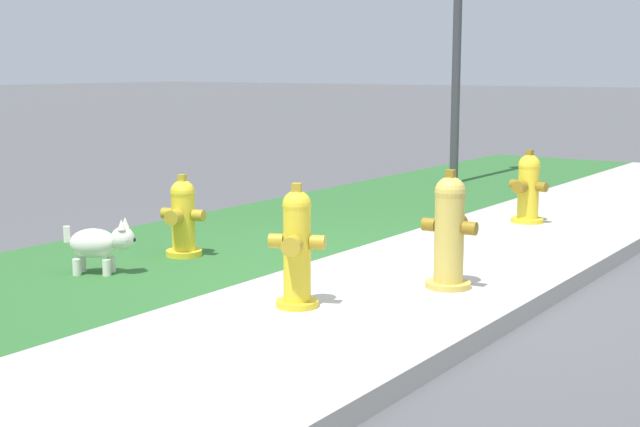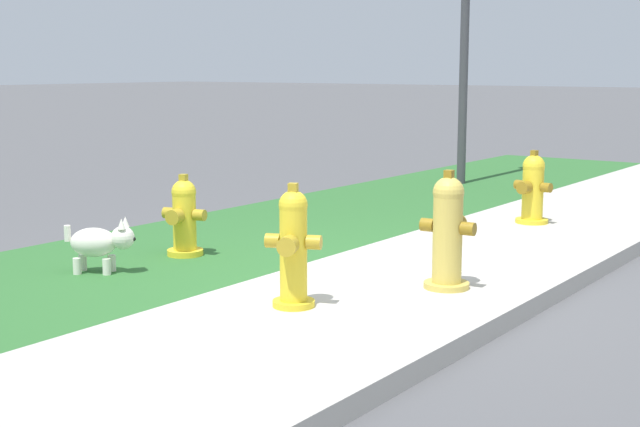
{
  "view_description": "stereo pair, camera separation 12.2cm",
  "coord_description": "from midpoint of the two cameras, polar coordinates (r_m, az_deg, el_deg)",
  "views": [
    {
      "loc": [
        -5.17,
        -2.95,
        1.49
      ],
      "look_at": [
        0.25,
        0.8,
        0.4
      ],
      "focal_mm": 50.0,
      "sensor_mm": 36.0,
      "label": 1
    },
    {
      "loc": [
        -5.1,
        -3.05,
        1.49
      ],
      "look_at": [
        0.25,
        0.8,
        0.4
      ],
      "focal_mm": 50.0,
      "sensor_mm": 36.0,
      "label": 2
    }
  ],
  "objects": [
    {
      "name": "small_white_dog",
      "position": [
        6.63,
        -14.41,
        -1.86
      ],
      "size": [
        0.38,
        0.47,
        0.42
      ],
      "rotation": [
        0.0,
        0.0,
        5.26
      ],
      "color": "silver",
      "rests_on": "ground"
    },
    {
      "name": "fire_hydrant_far_end",
      "position": [
        7.11,
        -9.26,
        -0.28
      ],
      "size": [
        0.34,
        0.38,
        0.65
      ],
      "rotation": [
        0.0,
        0.0,
        1.81
      ],
      "color": "yellow",
      "rests_on": "ground"
    },
    {
      "name": "fire_hydrant_by_grass_verge",
      "position": [
        6.03,
        7.72,
        -1.16
      ],
      "size": [
        0.36,
        0.39,
        0.81
      ],
      "rotation": [
        0.0,
        0.0,
        4.8
      ],
      "color": "gold",
      "rests_on": "ground"
    },
    {
      "name": "grass_verge",
      "position": [
        7.35,
        -9.62,
        -2.4
      ],
      "size": [
        18.0,
        2.28,
        0.01
      ],
      "primitive_type": "cube",
      "color": "#2D662D",
      "rests_on": "ground"
    },
    {
      "name": "sidewalk_pavement",
      "position": [
        6.13,
        4.26,
        -4.65
      ],
      "size": [
        18.0,
        1.81,
        0.01
      ],
      "primitive_type": "cube",
      "color": "#BCB7AD",
      "rests_on": "ground"
    },
    {
      "name": "ground_plane",
      "position": [
        6.13,
        4.25,
        -4.69
      ],
      "size": [
        120.0,
        120.0,
        0.0
      ],
      "primitive_type": "plane",
      "color": "#515154"
    },
    {
      "name": "fire_hydrant_across_street",
      "position": [
        5.5,
        -2.14,
        -2.26
      ],
      "size": [
        0.33,
        0.36,
        0.79
      ],
      "rotation": [
        0.0,
        0.0,
        1.98
      ],
      "color": "yellow",
      "rests_on": "ground"
    },
    {
      "name": "street_curb",
      "position": [
        5.7,
        12.88,
        -5.38
      ],
      "size": [
        18.0,
        0.16,
        0.12
      ],
      "primitive_type": "cube",
      "color": "#BCB7AD",
      "rests_on": "ground"
    },
    {
      "name": "fire_hydrant_near_corner",
      "position": [
        8.72,
        12.79,
        1.57
      ],
      "size": [
        0.36,
        0.39,
        0.71
      ],
      "rotation": [
        0.0,
        0.0,
        1.41
      ],
      "color": "yellow",
      "rests_on": "ground"
    }
  ]
}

